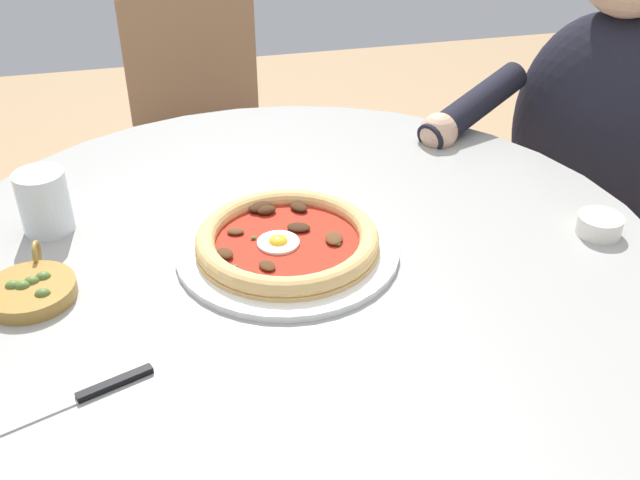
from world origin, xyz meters
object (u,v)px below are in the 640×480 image
Objects in this scene: pizza_on_plate at (287,243)px; cafe_chair_spare_near at (201,125)px; dining_table at (294,325)px; steak_knife at (90,394)px; cafe_chair_diner at (621,187)px; water_glass at (45,206)px; ramekin_capers at (599,224)px; diner_person at (575,227)px; olive_pan at (31,290)px.

cafe_chair_spare_near is at bearing 91.98° from pizza_on_plate.
steak_knife is at bearing -139.99° from dining_table.
pizza_on_plate is 0.91m from cafe_chair_diner.
cafe_chair_diner is (1.07, 0.58, -0.19)m from steak_knife.
cafe_chair_diner reaches higher than pizza_on_plate.
water_glass reaches higher than cafe_chair_spare_near.
water_glass is (-0.33, 0.15, 0.02)m from pizza_on_plate.
cafe_chair_spare_near is (-0.49, 1.06, -0.25)m from ramekin_capers.
cafe_chair_spare_near is (-0.04, 1.00, -0.10)m from dining_table.
pizza_on_plate is 1.60× the size of steak_knife.
water_glass is 1.18m from cafe_chair_diner.
steak_knife is 0.21× the size of cafe_chair_diner.
diner_person is at bearing 24.03° from dining_table.
ramekin_capers is at bearing -65.39° from cafe_chair_spare_near.
ramekin_capers is 0.79m from olive_pan.
water_glass is 0.17m from olive_pan.
water_glass is 0.08× the size of diner_person.
ramekin_capers is at bearing -130.56° from cafe_chair_diner.
dining_table is 7.59× the size of olive_pan.
water_glass reaches higher than steak_knife.
cafe_chair_spare_near is at bearing 135.23° from diner_person.
cafe_chair_spare_near is (-0.71, 0.70, 0.01)m from diner_person.
pizza_on_plate is 3.35× the size of water_glass.
diner_person reaches higher than dining_table.
diner_person is 0.15m from cafe_chair_diner.
dining_table is 0.47m from ramekin_capers.
diner_person is at bearing 58.30° from ramekin_capers.
water_glass is (-0.33, 0.14, 0.17)m from dining_table.
cafe_chair_diner is at bearing 23.97° from pizza_on_plate.
water_glass is at bearing 85.87° from olive_pan.
pizza_on_plate is at bearing 3.73° from olive_pan.
steak_knife is (0.06, -0.37, -0.04)m from water_glass.
cafe_chair_diner is (0.14, 0.06, 0.05)m from diner_person.
diner_person is 1.35× the size of cafe_chair_spare_near.
pizza_on_plate is 0.34m from olive_pan.
dining_table is at bearing 4.39° from olive_pan.
dining_table is 0.40m from water_glass.
cafe_chair_spare_near is (-0.03, 1.00, -0.25)m from pizza_on_plate.
olive_pan is at bearing -176.27° from pizza_on_plate.
dining_table is 3.42× the size of pizza_on_plate.
diner_person is (0.22, 0.36, -0.25)m from ramekin_capers.
water_glass is 0.10× the size of cafe_chair_diner.
dining_table is 0.96× the size of diner_person.
diner_person is 1.00m from cafe_chair_spare_near.
diner_person reaches higher than steak_knife.
olive_pan is at bearing 177.43° from ramekin_capers.
ramekin_capers is 0.49m from diner_person.
cafe_chair_spare_near is (0.23, 1.23, -0.23)m from steak_knife.
olive_pan is at bearing -162.28° from diner_person.
olive_pan is (-0.34, -0.02, -0.01)m from pizza_on_plate.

